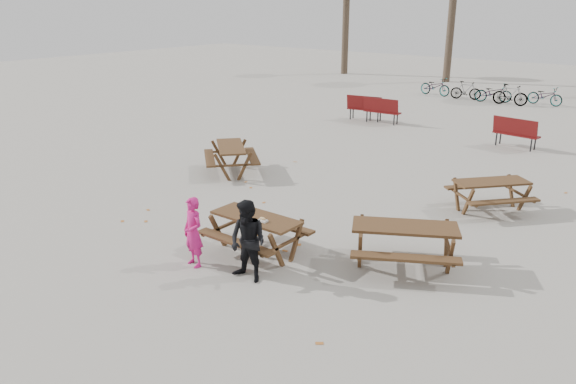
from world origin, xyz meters
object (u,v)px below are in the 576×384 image
Objects in this scene: child at (193,232)px; adult at (248,241)px; food_tray at (263,221)px; picnic_table_east at (404,246)px; soda_bottle at (249,216)px; main_picnic_table at (256,225)px; picnic_table_far at (490,196)px; picnic_table_north at (231,159)px.

child is 1.20m from adult.
food_tray is 0.09× the size of picnic_table_east.
food_tray is 0.28m from soda_bottle.
picnic_table_east is (2.53, 1.24, -0.18)m from main_picnic_table.
food_tray is 1.06× the size of soda_bottle.
adult is at bearing -158.34° from picnic_table_far.
adult is at bearing -1.90° from picnic_table_north.
soda_bottle is (0.01, -0.21, 0.26)m from main_picnic_table.
picnic_table_east is 1.12× the size of picnic_table_far.
adult is at bearing -49.61° from soda_bottle.
soda_bottle is at bearing -179.33° from picnic_table_east.
adult is (1.18, 0.19, 0.07)m from child.
adult is 0.77× the size of picnic_table_east.
child is 0.79× the size of picnic_table_far.
picnic_table_north is (-6.69, 2.43, -0.02)m from picnic_table_east.
adult is at bearing -66.74° from food_tray.
picnic_table_east reaches higher than main_picnic_table.
child is (-0.58, -0.90, -0.18)m from soda_bottle.
main_picnic_table reaches higher than picnic_table_far.
picnic_table_north is at bearing 137.37° from child.
food_tray is 0.12× the size of adult.
picnic_table_far is at bearing 54.15° from picnic_table_north.
adult reaches higher than soda_bottle.
adult is 6.63m from picnic_table_north.
child is at bearing -130.37° from food_tray.
picnic_table_east is at bearing -142.31° from picnic_table_far.
picnic_table_far is at bearing 57.39° from picnic_table_east.
child is at bearing -116.99° from main_picnic_table.
soda_bottle is 0.13× the size of child.
adult is at bearing -56.03° from main_picnic_table.
picnic_table_north is (-4.78, 4.59, -0.34)m from adult.
picnic_table_east is at bearing 21.97° from picnic_table_north.
main_picnic_table is at bearing 73.44° from child.
picnic_table_far is (0.23, 3.93, -0.05)m from picnic_table_east.
food_tray is at bearing 1.42° from picnic_table_north.
food_tray is 0.13× the size of child.
adult is 0.81× the size of picnic_table_north.
picnic_table_east is 7.12m from picnic_table_north.
picnic_table_north reaches higher than picnic_table_far.
child is 5.99m from picnic_table_north.
picnic_table_east is (2.26, 1.36, -0.38)m from food_tray.
picnic_table_north is at bearing 139.49° from food_tray.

